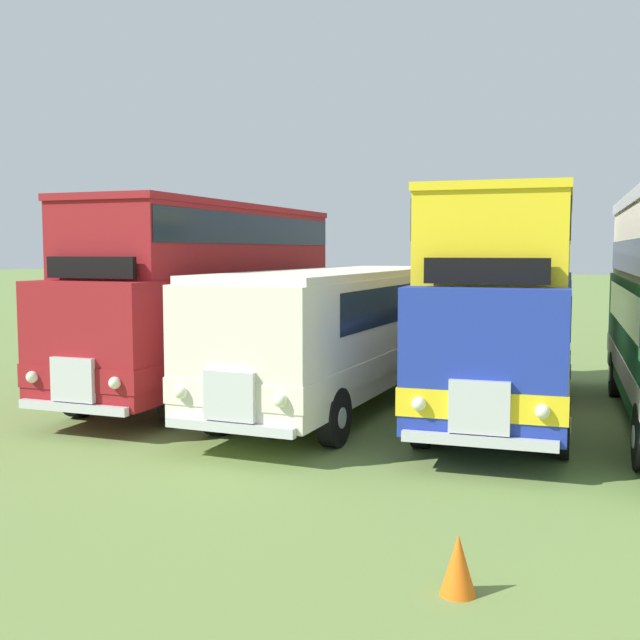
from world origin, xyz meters
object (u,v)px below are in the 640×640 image
bus_first_in_row (211,290)px  bus_third_in_row (507,296)px  cone_mid_row (458,564)px  bus_second_in_row (341,327)px

bus_first_in_row → bus_third_in_row: same height
bus_first_in_row → cone_mid_row: bearing=-50.7°
bus_first_in_row → bus_third_in_row: 6.99m
bus_first_in_row → bus_third_in_row: size_ratio=1.05×
bus_first_in_row → bus_second_in_row: 3.63m
bus_first_in_row → bus_second_in_row: size_ratio=1.01×
bus_third_in_row → cone_mid_row: bus_third_in_row is taller
bus_first_in_row → bus_third_in_row: (6.99, -0.27, -0.00)m
bus_second_in_row → bus_third_in_row: (3.49, 0.37, 0.71)m
bus_third_in_row → cone_mid_row: size_ratio=15.80×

